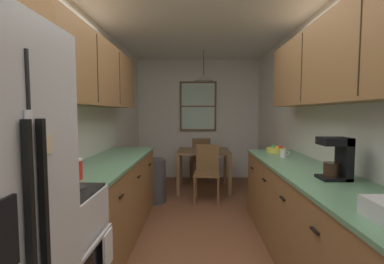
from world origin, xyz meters
name	(u,v)px	position (x,y,z in m)	size (l,w,h in m)	color
ground_plane	(199,228)	(0.00, 1.00, 0.00)	(12.00, 12.00, 0.00)	brown
wall_left	(88,125)	(-1.35, 1.00, 1.27)	(0.10, 9.00, 2.55)	silver
wall_right	(313,125)	(1.35, 1.00, 1.27)	(0.10, 9.00, 2.55)	silver
wall_back	(198,119)	(0.00, 3.65, 1.27)	(4.40, 0.10, 2.55)	silver
ceiling_slab	(200,12)	(0.00, 1.00, 2.59)	(4.40, 9.00, 0.08)	white
microwave_over_range	(17,77)	(-1.11, -0.62, 1.64)	(0.39, 0.61, 0.32)	silver
counter_left	(112,198)	(-1.00, 0.77, 0.45)	(0.64, 2.15, 0.90)	olive
upper_cabinets_left	(95,74)	(-1.14, 0.72, 1.84)	(0.33, 2.23, 0.69)	olive
counter_right	(318,227)	(1.00, 0.02, 0.45)	(0.64, 3.14, 0.90)	olive
upper_cabinets_right	(345,58)	(1.14, -0.03, 1.86)	(0.33, 2.82, 0.72)	olive
dining_table	(203,156)	(0.09, 2.69, 0.62)	(0.94, 0.84, 0.73)	brown
dining_chair_near	(207,170)	(0.13, 2.06, 0.50)	(0.43, 0.43, 0.90)	brown
dining_chair_far	(201,157)	(0.05, 3.32, 0.50)	(0.45, 0.45, 0.90)	brown
pendant_light	(204,78)	(0.09, 2.69, 2.05)	(0.34, 0.34, 0.56)	black
back_window	(198,106)	(-0.01, 3.58, 1.56)	(0.78, 0.05, 1.06)	brown
trash_bin	(155,181)	(-0.70, 1.97, 0.34)	(0.35, 0.35, 0.69)	#3F3F42
storage_canister	(74,169)	(-1.00, -0.15, 0.98)	(0.13, 0.13, 0.16)	red
dish_towel	(108,249)	(-0.64, -0.46, 0.50)	(0.02, 0.16, 0.24)	white
coffee_maker	(338,158)	(1.07, -0.12, 1.07)	(0.22, 0.18, 0.33)	black
mug_by_coffeemaker	(284,153)	(0.98, 0.92, 0.95)	(0.11, 0.07, 0.09)	white
fruit_bowl	(276,150)	(1.02, 1.31, 0.94)	(0.26, 0.26, 0.09)	#E5D14C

